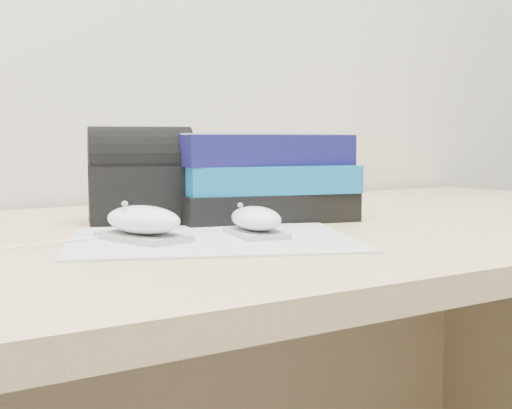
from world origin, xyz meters
TOP-DOWN VIEW (x-y plane):
  - desk at (0.00, 1.64)m, footprint 1.60×0.80m
  - mousepad at (-0.16, 1.48)m, footprint 0.40×0.36m
  - mouse_rear at (-0.23, 1.51)m, footprint 0.09×0.12m
  - mouse_front at (-0.11, 1.47)m, footprint 0.07×0.11m
  - usb_cable at (-0.36, 1.53)m, footprint 0.21×0.05m
  - book_stack at (0.01, 1.65)m, footprint 0.29×0.25m
  - pouch at (-0.16, 1.69)m, footprint 0.17×0.14m

SIDE VIEW (x-z plane):
  - desk at x=0.00m, z-range 0.13..0.86m
  - mousepad at x=-0.16m, z-range 0.73..0.73m
  - usb_cable at x=-0.36m, z-range 0.73..0.74m
  - mouse_front at x=-0.11m, z-range 0.73..0.77m
  - mouse_rear at x=-0.23m, z-range 0.73..0.78m
  - book_stack at x=0.01m, z-range 0.73..0.85m
  - pouch at x=-0.16m, z-range 0.73..0.86m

